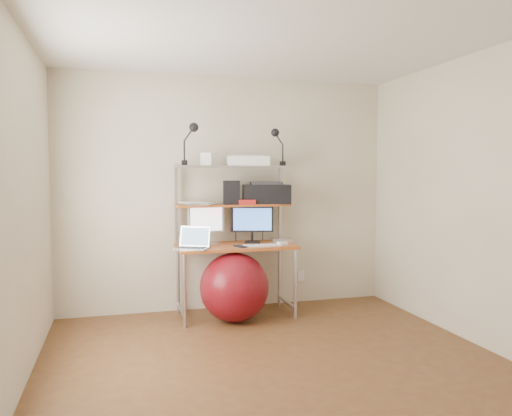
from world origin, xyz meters
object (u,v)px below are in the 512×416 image
at_px(exercise_ball, 234,287).
at_px(monitor_silver, 206,221).
at_px(monitor_black, 252,221).
at_px(printer, 266,193).
at_px(laptop, 194,244).

bearing_deg(exercise_ball, monitor_silver, 126.36).
relative_size(monitor_black, printer, 0.83).
bearing_deg(laptop, printer, 46.71).
xyz_separation_m(printer, exercise_ball, (-0.43, -0.33, -0.92)).
height_order(monitor_silver, monitor_black, monitor_silver).
xyz_separation_m(monitor_silver, printer, (0.65, 0.03, 0.28)).
height_order(laptop, exercise_ball, laptop).
distance_m(printer, exercise_ball, 1.06).
xyz_separation_m(monitor_silver, laptop, (-0.17, -0.25, -0.20)).
xyz_separation_m(monitor_black, exercise_ball, (-0.27, -0.31, -0.62)).
relative_size(monitor_silver, monitor_black, 1.01).
relative_size(monitor_silver, exercise_ball, 0.66).
bearing_deg(monitor_black, monitor_silver, -163.25).
distance_m(monitor_silver, exercise_ball, 0.74).
distance_m(monitor_silver, printer, 0.71).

